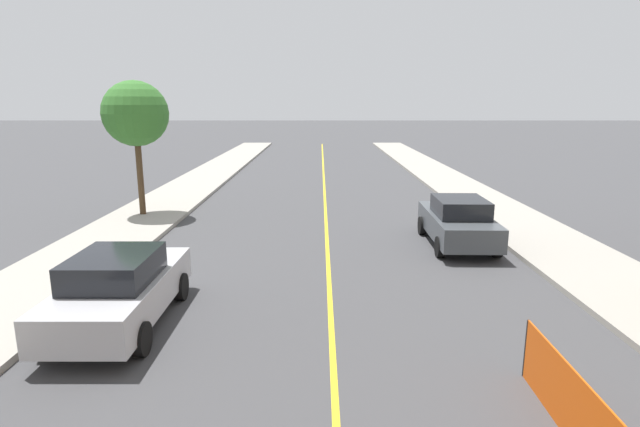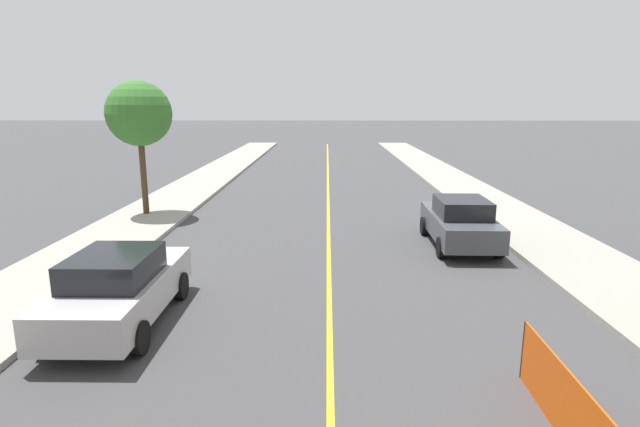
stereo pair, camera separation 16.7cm
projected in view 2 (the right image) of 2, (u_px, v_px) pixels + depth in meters
name	position (u px, v px, depth m)	size (l,w,h in m)	color
lane_stripe	(328.00, 216.00, 20.42)	(0.12, 73.40, 0.01)	gold
sidewalk_left	(152.00, 214.00, 20.50)	(3.12, 73.40, 0.15)	#9E998E
sidewalk_right	(506.00, 215.00, 20.31)	(3.12, 73.40, 0.15)	#9E998E
parked_car_curb_near	(119.00, 288.00, 10.34)	(1.93, 4.31, 1.59)	#B7B7BC
parked_car_curb_mid	(460.00, 222.00, 16.05)	(1.94, 4.34, 1.59)	#474C51
street_tree_left_near	(139.00, 114.00, 19.44)	(2.54, 2.54, 5.26)	#4C3823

